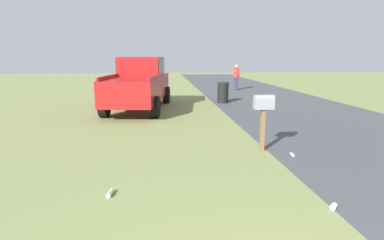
{
  "coord_description": "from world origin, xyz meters",
  "views": [
    {
      "loc": [
        -0.76,
        1.07,
        2.11
      ],
      "look_at": [
        4.41,
        0.56,
        1.03
      ],
      "focal_mm": 28.7,
      "sensor_mm": 36.0,
      "label": 1
    }
  ],
  "objects_px": {
    "pickup_truck": "(140,82)",
    "pedestrian": "(236,76)",
    "mailbox": "(264,107)",
    "trash_bin": "(223,93)"
  },
  "relations": [
    {
      "from": "pickup_truck",
      "to": "pedestrian",
      "type": "xyz_separation_m",
      "value": [
        6.54,
        -5.59,
        -0.18
      ]
    },
    {
      "from": "mailbox",
      "to": "trash_bin",
      "type": "height_order",
      "value": "mailbox"
    },
    {
      "from": "mailbox",
      "to": "trash_bin",
      "type": "distance_m",
      "value": 7.41
    },
    {
      "from": "trash_bin",
      "to": "pedestrian",
      "type": "xyz_separation_m",
      "value": [
        5.3,
        -1.9,
        0.44
      ]
    },
    {
      "from": "mailbox",
      "to": "pickup_truck",
      "type": "height_order",
      "value": "pickup_truck"
    },
    {
      "from": "mailbox",
      "to": "pickup_truck",
      "type": "distance_m",
      "value": 6.87
    },
    {
      "from": "pickup_truck",
      "to": "trash_bin",
      "type": "relative_size",
      "value": 5.78
    },
    {
      "from": "trash_bin",
      "to": "mailbox",
      "type": "bearing_deg",
      "value": 175.52
    },
    {
      "from": "mailbox",
      "to": "pedestrian",
      "type": "height_order",
      "value": "pedestrian"
    },
    {
      "from": "mailbox",
      "to": "pedestrian",
      "type": "relative_size",
      "value": 0.8
    }
  ]
}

